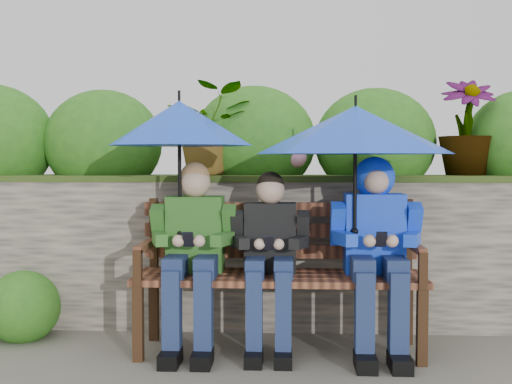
{
  "coord_description": "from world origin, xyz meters",
  "views": [
    {
      "loc": [
        0.19,
        -3.6,
        1.14
      ],
      "look_at": [
        0.0,
        0.1,
        0.95
      ],
      "focal_mm": 45.0,
      "sensor_mm": 36.0,
      "label": 1
    }
  ],
  "objects_px": {
    "park_bench": "(279,264)",
    "boy_right": "(376,237)",
    "boy_middle": "(270,251)",
    "umbrella_left": "(179,123)",
    "boy_left": "(193,246)",
    "umbrella_right": "(355,130)"
  },
  "relations": [
    {
      "from": "park_bench",
      "to": "boy_right",
      "type": "xyz_separation_m",
      "value": [
        0.57,
        -0.07,
        0.17
      ]
    },
    {
      "from": "boy_middle",
      "to": "umbrella_left",
      "type": "bearing_deg",
      "value": 178.78
    },
    {
      "from": "boy_left",
      "to": "umbrella_left",
      "type": "xyz_separation_m",
      "value": [
        -0.08,
        0.02,
        0.72
      ]
    },
    {
      "from": "umbrella_left",
      "to": "boy_middle",
      "type": "bearing_deg",
      "value": -1.22
    },
    {
      "from": "umbrella_right",
      "to": "boy_right",
      "type": "bearing_deg",
      "value": 8.84
    },
    {
      "from": "park_bench",
      "to": "boy_middle",
      "type": "xyz_separation_m",
      "value": [
        -0.06,
        -0.07,
        0.09
      ]
    },
    {
      "from": "boy_middle",
      "to": "umbrella_left",
      "type": "height_order",
      "value": "umbrella_left"
    },
    {
      "from": "park_bench",
      "to": "umbrella_left",
      "type": "bearing_deg",
      "value": -173.98
    },
    {
      "from": "boy_right",
      "to": "umbrella_right",
      "type": "distance_m",
      "value": 0.64
    },
    {
      "from": "boy_left",
      "to": "boy_right",
      "type": "xyz_separation_m",
      "value": [
        1.07,
        0.01,
        0.06
      ]
    },
    {
      "from": "boy_right",
      "to": "umbrella_right",
      "type": "height_order",
      "value": "umbrella_right"
    },
    {
      "from": "park_bench",
      "to": "boy_middle",
      "type": "bearing_deg",
      "value": -126.82
    },
    {
      "from": "park_bench",
      "to": "boy_right",
      "type": "relative_size",
      "value": 1.47
    },
    {
      "from": "park_bench",
      "to": "boy_left",
      "type": "xyz_separation_m",
      "value": [
        -0.51,
        -0.08,
        0.12
      ]
    },
    {
      "from": "boy_right",
      "to": "umbrella_right",
      "type": "xyz_separation_m",
      "value": [
        -0.13,
        -0.02,
        0.62
      ]
    },
    {
      "from": "umbrella_left",
      "to": "boy_right",
      "type": "bearing_deg",
      "value": -0.36
    },
    {
      "from": "boy_middle",
      "to": "umbrella_right",
      "type": "relative_size",
      "value": 0.93
    },
    {
      "from": "boy_left",
      "to": "umbrella_left",
      "type": "distance_m",
      "value": 0.73
    },
    {
      "from": "park_bench",
      "to": "boy_middle",
      "type": "height_order",
      "value": "boy_middle"
    },
    {
      "from": "boy_right",
      "to": "umbrella_left",
      "type": "bearing_deg",
      "value": 179.64
    },
    {
      "from": "boy_left",
      "to": "boy_middle",
      "type": "distance_m",
      "value": 0.45
    },
    {
      "from": "park_bench",
      "to": "boy_right",
      "type": "bearing_deg",
      "value": -6.99
    }
  ]
}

